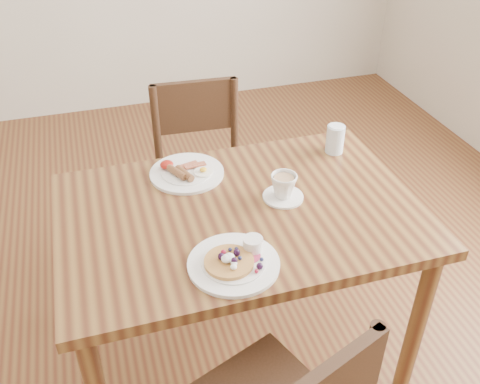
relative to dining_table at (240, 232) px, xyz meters
The scene contains 7 objects.
ground 0.65m from the dining_table, ahead, with size 5.00×5.00×0.00m, color #592C19.
dining_table is the anchor object (origin of this frame).
chair_far 0.67m from the dining_table, 88.45° to the left, with size 0.45×0.45×0.88m.
pancake_plate 0.29m from the dining_table, 110.11° to the right, with size 0.27×0.27×0.06m.
breakfast_plate 0.31m from the dining_table, 116.27° to the left, with size 0.27×0.27×0.04m.
teacup_saucer 0.21m from the dining_table, ahead, with size 0.14×0.14×0.09m.
water_glass 0.55m from the dining_table, 28.88° to the left, with size 0.07×0.07×0.11m, color silver.
Camera 1 is at (-0.41, -1.36, 1.82)m, focal length 40.00 mm.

